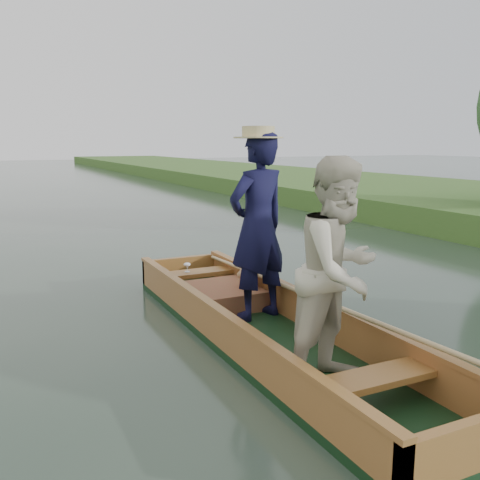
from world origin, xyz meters
name	(u,v)px	position (x,y,z in m)	size (l,w,h in m)	color
ground	(266,344)	(0.00, 0.00, 0.00)	(120.00, 120.00, 0.00)	#283D30
trees_far	(168,100)	(0.43, 4.14, 2.64)	(21.24, 5.78, 4.54)	#47331E
punt	(283,277)	(0.07, -0.19, 0.72)	(1.17, 5.00, 2.12)	black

